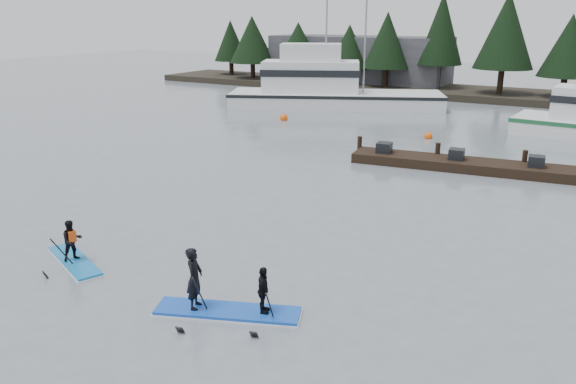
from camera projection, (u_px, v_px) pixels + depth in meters
The scene contains 10 objects.
ground at pixel (175, 289), 15.04m from camera, with size 160.00×160.00×0.00m, color slate.
far_shore at pixel (495, 95), 49.47m from camera, with size 70.00×8.00×0.60m, color #2D281E.
treeline at pixel (494, 98), 49.56m from camera, with size 60.00×4.00×8.00m, color black, non-canonical shape.
waterfront_building at pixel (359, 62), 57.22m from camera, with size 18.00×6.00×5.00m, color #4C4C51.
fishing_boat_large at pixel (329, 98), 44.54m from camera, with size 16.97×11.11×9.47m.
floating_dock at pixel (500, 168), 26.05m from camera, with size 13.83×1.84×0.46m, color black.
buoy_a at pixel (284, 120), 39.26m from camera, with size 0.56×0.56×0.56m, color #FF570C.
buoy_b at pixel (428, 138), 33.41m from camera, with size 0.48×0.48×0.48m, color #FF570C.
paddleboard_solo at pixel (73, 248), 16.50m from camera, with size 2.92×1.72×1.81m.
paddleboard_duo at pixel (225, 294), 13.64m from camera, with size 3.61×2.10×2.18m.
Camera 1 is at (9.50, -10.14, 7.01)m, focal length 35.00 mm.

